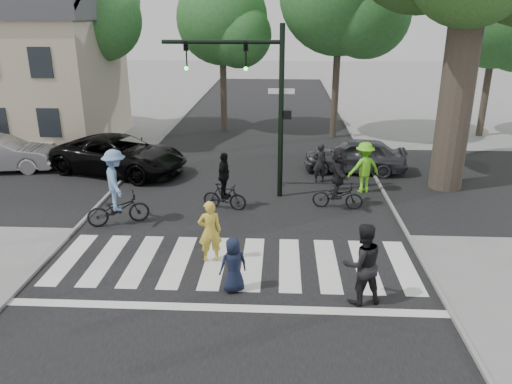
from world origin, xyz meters
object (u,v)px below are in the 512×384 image
Objects in this scene: cyclist_left at (117,193)px; traffic_signal at (257,88)px; cyclist_right at (338,182)px; car_silver at (0,154)px; pedestrian_adult at (362,264)px; pedestrian_child at (233,265)px; pedestrian_woman at (210,231)px; cyclist_mid at (224,187)px; car_suv at (120,155)px; car_grey at (355,155)px.

traffic_signal is at bearing 33.63° from cyclist_left.
car_silver is at bearing 165.38° from cyclist_right.
car_silver is (-13.63, 9.45, -0.24)m from pedestrian_adult.
pedestrian_woman is at bearing -86.17° from pedestrian_child.
pedestrian_adult is 0.91× the size of cyclist_right.
cyclist_left reaches higher than pedestrian_child.
traffic_signal is 1.34× the size of car_silver.
pedestrian_child is at bearing -91.87° from traffic_signal.
pedestrian_adult reaches higher than pedestrian_child.
cyclist_mid is at bearing 24.08° from cyclist_left.
pedestrian_adult is at bearing -119.73° from car_suv.
pedestrian_woman is 0.71× the size of cyclist_left.
pedestrian_woman is (-0.98, -5.11, -3.04)m from traffic_signal.
car_suv is (-5.56, 9.09, 0.09)m from pedestrian_child.
pedestrian_child is (-0.22, -6.62, -3.21)m from traffic_signal.
pedestrian_adult reaches higher than pedestrian_woman.
pedestrian_woman is 0.41× the size of car_grey.
pedestrian_woman is at bearing -100.86° from traffic_signal.
traffic_signal is 8.03m from pedestrian_adult.
cyclist_mid is 6.70m from car_grey.
car_grey is at bearing -136.11° from pedestrian_child.
car_grey is (14.84, 0.65, -0.02)m from car_silver.
cyclist_right is 4.38m from car_grey.
cyclist_left is at bearing -137.65° from car_silver.
cyclist_right is 0.51× the size of car_grey.
traffic_signal is 3.06× the size of pedestrian_adult.
car_grey is (4.93, 8.24, -0.14)m from pedestrian_woman.
car_silver is (-10.68, 9.11, 0.05)m from pedestrian_child.
cyclist_right is at bearing -9.10° from car_grey.
car_grey reaches higher than pedestrian_child.
cyclist_right is (7.02, 1.71, -0.09)m from cyclist_left.
car_silver reaches higher than pedestrian_child.
car_suv is (-5.77, 2.47, -3.12)m from traffic_signal.
pedestrian_child is 10.60m from car_grey.
pedestrian_woman is 0.38× the size of car_silver.
pedestrian_child is 2.99m from pedestrian_adult.
pedestrian_child is at bearing -81.37° from cyclist_mid.
traffic_signal reaches higher than car_grey.
car_silver is (-9.88, 3.86, -0.08)m from cyclist_mid.
pedestrian_adult is 0.99× the size of cyclist_mid.
car_suv is (-1.56, 5.27, -0.27)m from cyclist_left.
traffic_signal is 5.96m from car_grey.
car_silver is (-5.12, 0.02, -0.04)m from car_suv.
traffic_signal is 3.02× the size of cyclist_mid.
pedestrian_woman is 3.74m from cyclist_mid.
traffic_signal is 4.21m from cyclist_right.
cyclist_right is at bearing 4.20° from cyclist_mid.
pedestrian_woman is 8.96m from car_suv.
cyclist_mid is (-1.01, -1.37, -3.09)m from traffic_signal.
pedestrian_adult is at bearing 140.76° from pedestrian_woman.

